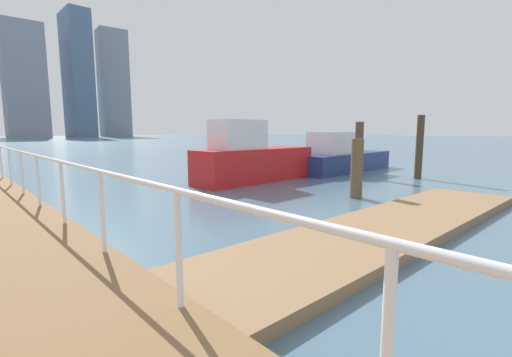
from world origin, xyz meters
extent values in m
plane|color=slate|center=(0.00, 20.00, 0.00)|extent=(300.00, 300.00, 0.00)
cube|color=#93704C|center=(1.65, 9.90, 0.09)|extent=(10.29, 2.00, 0.18)
cylinder|color=white|center=(-3.15, 7.48, 0.93)|extent=(0.06, 0.06, 1.05)
cylinder|color=white|center=(-3.15, 9.39, 0.93)|extent=(0.06, 0.06, 1.05)
cylinder|color=white|center=(-3.15, 11.30, 0.93)|extent=(0.06, 0.06, 1.05)
cylinder|color=white|center=(-3.15, 13.22, 0.93)|extent=(0.06, 0.06, 1.05)
cylinder|color=white|center=(-3.15, 15.13, 0.93)|extent=(0.06, 0.06, 1.05)
cylinder|color=white|center=(-3.15, 17.04, 0.93)|extent=(0.06, 0.06, 1.05)
cylinder|color=white|center=(-3.15, 18.96, 0.93)|extent=(0.06, 0.06, 1.05)
cylinder|color=white|center=(-3.15, 20.87, 0.93)|extent=(0.06, 0.06, 1.05)
cylinder|color=white|center=(-3.15, 9.39, 1.45)|extent=(0.06, 26.79, 0.06)
cylinder|color=brown|center=(4.33, 12.23, 0.87)|extent=(0.35, 0.35, 1.74)
cylinder|color=brown|center=(8.59, 14.77, 1.17)|extent=(0.35, 0.35, 2.34)
cylinder|color=#473826|center=(9.91, 12.79, 1.30)|extent=(0.29, 0.29, 2.60)
cube|color=navy|center=(10.17, 16.59, 0.44)|extent=(6.73, 2.41, 0.88)
cube|color=white|center=(9.35, 16.53, 1.40)|extent=(2.65, 1.72, 1.03)
cube|color=red|center=(4.49, 16.81, 0.64)|extent=(5.26, 1.72, 1.28)
cube|color=white|center=(3.59, 16.78, 1.82)|extent=(1.97, 1.30, 1.08)
cube|color=gray|center=(15.41, 128.81, 16.02)|extent=(11.01, 14.29, 32.05)
cube|color=slate|center=(31.07, 132.42, 19.93)|extent=(6.61, 13.49, 39.86)
cube|color=gray|center=(45.03, 138.83, 18.98)|extent=(10.34, 9.16, 37.96)
camera|label=1|loc=(-4.62, 6.78, 1.95)|focal=24.39mm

